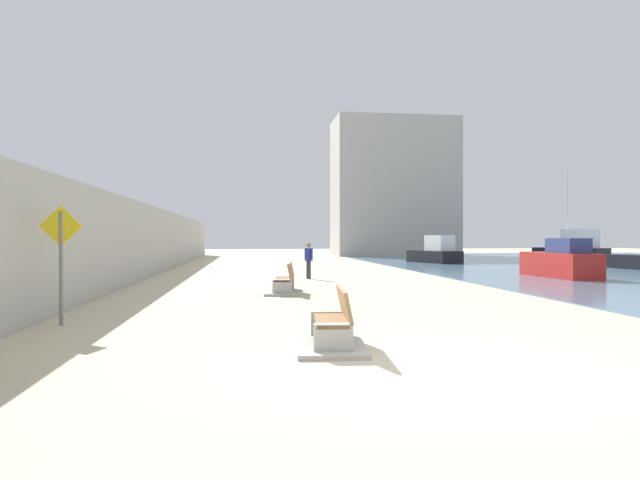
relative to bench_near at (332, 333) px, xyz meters
name	(u,v)px	position (x,y,z in m)	size (l,w,h in m)	color
ground_plane	(307,276)	(1.34, 16.26, -0.23)	(120.00, 120.00, 0.00)	beige
seawall	(140,241)	(-6.16, 16.26, 1.40)	(0.80, 64.00, 3.28)	#ADAAA3
bench_near	(332,333)	(0.00, 0.00, 0.00)	(1.27, 2.18, 0.98)	#ADAAA3
bench_far	(285,286)	(-0.20, 8.78, 0.00)	(1.37, 2.23, 0.98)	#ADAAA3
person_walking	(309,258)	(1.24, 14.80, 0.68)	(0.33, 0.46, 1.58)	#333338
boat_distant	(573,250)	(21.11, 26.57, 0.67)	(3.99, 5.08, 6.71)	black
boat_far_left	(561,262)	(12.44, 13.80, 0.49)	(1.54, 4.34, 1.74)	red
boat_mid_bay	(435,253)	(11.67, 28.04, 0.50)	(2.93, 4.66, 1.92)	black
pedestrian_sign	(61,251)	(-5.19, 2.86, 1.31)	(0.85, 0.08, 2.47)	slate
harbor_building	(394,188)	(13.07, 44.26, 6.53)	(12.00, 6.00, 13.53)	#ADAAA3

